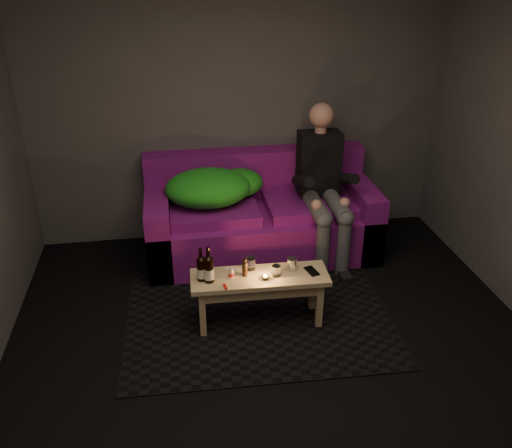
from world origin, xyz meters
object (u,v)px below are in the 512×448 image
at_px(steel_cup, 292,264).
at_px(coffee_table, 260,284).
at_px(beer_bottle_b, 209,269).
at_px(beer_bottle_a, 201,269).
at_px(person, 323,182).
at_px(sofa, 260,218).

bearing_deg(steel_cup, coffee_table, -171.13).
xyz_separation_m(coffee_table, beer_bottle_b, (-0.39, -0.02, 0.19)).
relative_size(beer_bottle_a, steel_cup, 2.64).
bearing_deg(person, steel_cup, -117.80).
distance_m(coffee_table, steel_cup, 0.29).
relative_size(person, coffee_table, 1.35).
bearing_deg(coffee_table, beer_bottle_a, 178.78).
xyz_separation_m(person, coffee_table, (-0.76, -0.99, -0.39)).
bearing_deg(beer_bottle_b, steel_cup, 5.48).
xyz_separation_m(beer_bottle_b, steel_cup, (0.65, 0.06, -0.06)).
height_order(sofa, beer_bottle_a, sofa).
xyz_separation_m(sofa, coffee_table, (-0.20, -1.17, 0.02)).
bearing_deg(beer_bottle_a, person, 39.31).
xyz_separation_m(beer_bottle_a, beer_bottle_b, (0.05, -0.03, 0.01)).
relative_size(coffee_table, steel_cup, 10.41).
bearing_deg(person, beer_bottle_a, -140.69).
bearing_deg(beer_bottle_b, sofa, 63.64).
relative_size(sofa, steel_cup, 20.99).
bearing_deg(beer_bottle_a, steel_cup, 2.53).
height_order(beer_bottle_a, beer_bottle_b, beer_bottle_b).
bearing_deg(steel_cup, beer_bottle_a, -177.47).
bearing_deg(coffee_table, person, 52.56).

